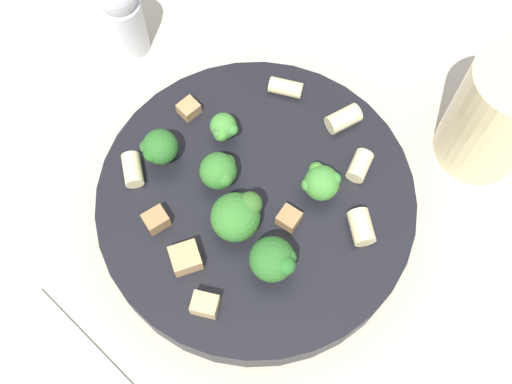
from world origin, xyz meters
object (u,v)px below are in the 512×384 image
Objects in this scene: rigatoni_2 at (360,166)px; rigatoni_4 at (289,88)px; broccoli_floret_3 at (159,148)px; chicken_chunk_4 at (156,220)px; broccoli_floret_0 at (274,260)px; rigatoni_3 at (133,170)px; drinking_glass at (493,120)px; broccoli_floret_1 at (321,182)px; rigatoni_0 at (343,119)px; rigatoni_1 at (361,227)px; broccoli_floret_5 at (223,128)px; broccoli_floret_2 at (219,171)px; chicken_chunk_3 at (185,258)px; pepper_shaker at (123,17)px; chicken_chunk_0 at (289,218)px; broccoli_floret_4 at (238,216)px; chicken_chunk_2 at (205,305)px; chicken_chunk_1 at (189,109)px; pasta_bowl at (256,203)px.

rigatoni_2 is 0.87× the size of rigatoni_4.
chicken_chunk_4 is at bearing -166.11° from broccoli_floret_3.
broccoli_floret_0 is 2.32× the size of chicken_chunk_4.
drinking_glass reaches higher than rigatoni_3.
broccoli_floret_1 is at bearing 126.06° from drinking_glass.
rigatoni_3 is (-0.09, 0.16, -0.00)m from rigatoni_0.
rigatoni_1 is at bearing -97.08° from broccoli_floret_3.
rigatoni_4 is 1.59× the size of chicken_chunk_4.
rigatoni_2 is (-0.00, -0.12, -0.01)m from broccoli_floret_5.
broccoli_floret_3 is 1.25× the size of broccoli_floret_5.
rigatoni_4 is (0.10, -0.04, -0.01)m from broccoli_floret_2.
rigatoni_0 is 1.05× the size of rigatoni_3.
drinking_glass is at bearing -41.68° from broccoli_floret_0.
broccoli_floret_5 is (0.10, 0.07, -0.01)m from broccoli_floret_0.
broccoli_floret_1 is 0.28× the size of drinking_glass.
rigatoni_3 and chicken_chunk_3 have the same top height.
rigatoni_4 is (0.06, -0.04, -0.01)m from broccoli_floret_5.
broccoli_floret_1 is at bearing -81.41° from rigatoni_3.
rigatoni_2 is 0.28× the size of pepper_shaker.
pepper_shaker reaches higher than chicken_chunk_4.
broccoli_floret_2 is 2.12× the size of chicken_chunk_0.
rigatoni_0 reaches higher than rigatoni_4.
broccoli_floret_4 is at bearing 128.99° from broccoli_floret_1.
broccoli_floret_5 is at bearing 23.74° from broccoli_floret_4.
broccoli_floret_2 is at bearing 9.64° from chicken_chunk_2.
chicken_chunk_3 is at bearing 99.10° from broccoli_floret_0.
broccoli_floret_4 is (-0.04, -0.08, 0.00)m from broccoli_floret_3.
chicken_chunk_3 is at bearing 38.48° from chicken_chunk_2.
chicken_chunk_1 is (0.02, 0.16, -0.00)m from rigatoni_2.
broccoli_floret_0 is at bearing -135.92° from broccoli_floret_2.
rigatoni_1 is at bearing -160.28° from rigatoni_0.
rigatoni_2 and rigatoni_3 have the same top height.
drinking_glass is (0.07, -0.10, 0.01)m from rigatoni_2.
broccoli_floret_5 is 0.09m from chicken_chunk_0.
broccoli_floret_2 is at bearing -39.11° from chicken_chunk_4.
pasta_bowl is 9.71× the size of rigatoni_3.
chicken_chunk_4 reaches higher than chicken_chunk_1.
pasta_bowl is at bearing 26.69° from broccoli_floret_0.
rigatoni_2 is at bearing -46.02° from chicken_chunk_3.
broccoli_floret_5 is 0.07m from rigatoni_4.
broccoli_floret_4 reaches higher than pasta_bowl.
broccoli_floret_2 is (-0.01, 0.08, 0.00)m from broccoli_floret_1.
broccoli_floret_3 is 1.78× the size of chicken_chunk_2.
rigatoni_0 reaches higher than pasta_bowl.
chicken_chunk_0 is 0.83× the size of chicken_chunk_2.
broccoli_floret_5 is at bearing 67.11° from rigatoni_1.
broccoli_floret_3 reaches higher than broccoli_floret_5.
rigatoni_2 is at bearing -45.29° from broccoli_floret_1.
broccoli_floret_2 is 0.19m from pepper_shaker.
chicken_chunk_2 is 0.22× the size of pepper_shaker.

